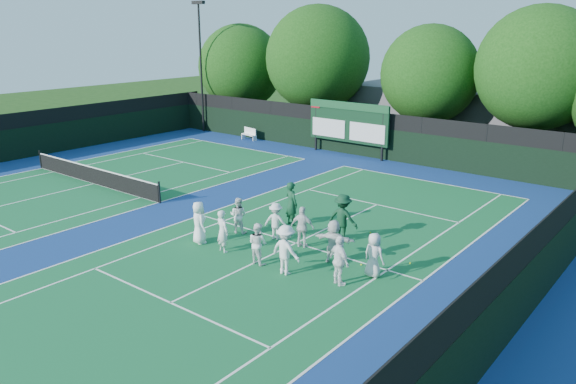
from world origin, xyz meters
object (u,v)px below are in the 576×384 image
Objects in this scene: bench at (249,133)px; coach_left at (291,204)px; scoreboard at (348,123)px; tennis_net at (94,175)px.

coach_left is (14.14, -12.78, 0.48)m from bench.
scoreboard reaches higher than tennis_net.
coach_left is at bearing -42.12° from bench.
scoreboard is at bearing 64.40° from tennis_net.
tennis_net is 14.46m from bench.
tennis_net is 12.63m from coach_left.
coach_left reaches higher than bench.
scoreboard is 0.53× the size of tennis_net.
coach_left is at bearing -66.95° from scoreboard.
scoreboard is 8.77m from bench.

